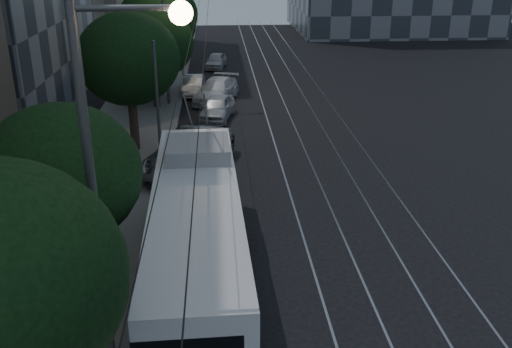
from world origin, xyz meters
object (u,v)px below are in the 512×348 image
Objects in this scene: car_white_c at (193,85)px; car_white_d at (216,61)px; trolleybus at (197,235)px; car_white_b at (216,90)px; car_white_a at (217,108)px; pickup_silver at (189,152)px; streetlamp_near at (111,177)px; streetlamp_far at (170,0)px.

car_white_c is 1.06× the size of car_white_d.
trolleybus reaches higher than car_white_b.
car_white_c is at bearing 146.62° from car_white_b.
trolleybus is at bearing -85.75° from car_white_c.
car_white_a is at bearing 86.19° from trolleybus.
pickup_silver is at bearing -86.82° from car_white_c.
car_white_d is 0.40× the size of streetlamp_near.
pickup_silver is at bearing 86.85° from streetlamp_near.
car_white_b is 2.52m from car_white_c.
car_white_a is at bearing -80.80° from car_white_d.
car_white_c is at bearing 117.37° from car_white_a.
pickup_silver reaches higher than car_white_a.
car_white_a is 0.37× the size of streetlamp_far.
streetlamp_far is at bearing -144.60° from car_white_b.
car_white_c is at bearing -91.15° from car_white_d.
car_white_b is at bearing 86.67° from trolleybus.
car_white_d is at bearing 102.70° from car_white_a.
streetlamp_near is 0.83× the size of streetlamp_far.
streetlamp_near reaches higher than trolleybus.
car_white_a is at bearing -73.28° from car_white_c.
pickup_silver is 14.35m from car_white_c.
car_white_d is 37.69m from streetlamp_near.
streetlamp_near reaches higher than car_white_b.
pickup_silver is 1.66× the size of car_white_c.
car_white_d is (1.32, 23.11, -0.27)m from pickup_silver.
pickup_silver is 23.15m from car_white_d.
trolleybus is at bearing -82.01° from car_white_d.
car_white_c is (-1.58, 1.96, -0.09)m from car_white_b.
streetlamp_far is (-2.67, -11.57, 5.97)m from car_white_d.
trolleybus is 2.44× the size of car_white_b.
streetlamp_far is (-2.65, -0.84, 5.86)m from car_white_b.
streetlamp_far is (-1.36, 11.54, 5.70)m from pickup_silver.
streetlamp_far is (-1.99, 21.02, 4.90)m from trolleybus.
trolleybus is at bearing -73.98° from car_white_b.
trolleybus is 21.67m from streetlamp_far.
streetlamp_near is (-2.10, -37.30, 4.92)m from car_white_d.
streetlamp_far is at bearing 93.81° from trolleybus.
car_white_a reaches higher than car_white_d.
streetlamp_near is (-0.78, -14.20, 4.65)m from pickup_silver.
car_white_d is at bearing 77.00° from streetlamp_far.
car_white_d is at bearing 81.70° from car_white_c.
car_white_b is at bearing 102.96° from car_white_a.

